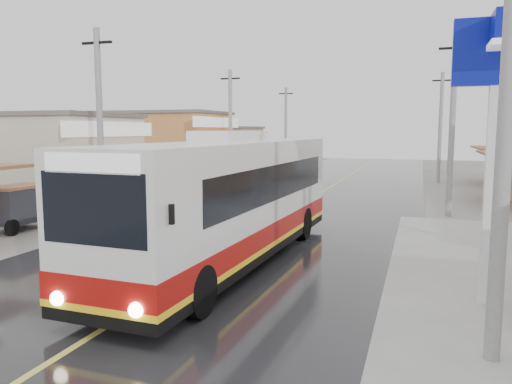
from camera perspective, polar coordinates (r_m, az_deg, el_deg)
ground at (r=11.21m, az=-14.21°, el=-13.26°), size 120.00×120.00×0.00m
road at (r=24.81m, az=4.70°, el=-1.86°), size 12.00×90.00×0.02m
centre_line at (r=24.80m, az=4.70°, el=-1.83°), size 0.15×90.00×0.01m
shopfronts_left at (r=32.95m, az=-16.52°, el=0.07°), size 11.00×44.00×5.20m
utility_poles_left at (r=28.17m, az=-8.78°, el=-0.87°), size 1.60×50.00×8.00m
utility_poles_right at (r=24.17m, az=21.07°, el=-2.58°), size 1.60×36.00×8.00m
coach_bus at (r=14.47m, az=-2.74°, el=-0.93°), size 3.24×12.33×3.82m
second_bus at (r=31.05m, az=-0.02°, el=3.11°), size 3.14×9.67×3.16m
cyclist at (r=18.88m, az=-16.48°, el=-3.13°), size 1.01×1.80×1.84m
tricycle_near at (r=21.34m, az=-25.63°, el=-1.32°), size 1.56×2.32×1.75m
tricycle_far at (r=26.40m, az=-13.64°, el=0.46°), size 2.02×2.26×1.58m
tyre_stack at (r=20.89m, az=-20.97°, el=-3.44°), size 0.83×0.83×0.43m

